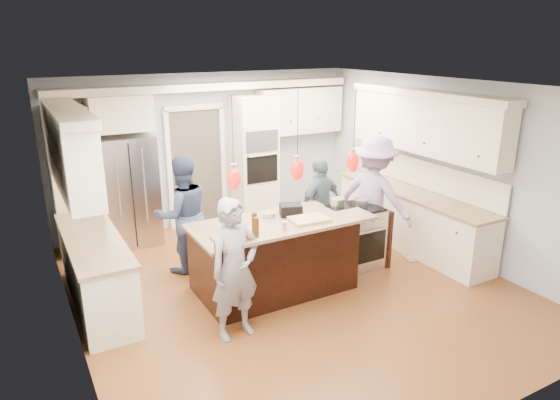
# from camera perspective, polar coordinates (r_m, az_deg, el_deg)

# --- Properties ---
(ground_plane) EXTENTS (6.00, 6.00, 0.00)m
(ground_plane) POSITION_cam_1_polar(r_m,az_deg,el_deg) (6.96, 1.42, -9.82)
(ground_plane) COLOR brown
(ground_plane) RESTS_ON ground
(room_shell) EXTENTS (5.54, 6.04, 2.72)m
(room_shell) POSITION_cam_1_polar(r_m,az_deg,el_deg) (6.33, 1.55, 4.91)
(room_shell) COLOR #B2BCC6
(room_shell) RESTS_ON ground
(refrigerator) EXTENTS (0.90, 0.70, 1.80)m
(refrigerator) POSITION_cam_1_polar(r_m,az_deg,el_deg) (8.43, -17.02, 0.99)
(refrigerator) COLOR #B7B7BC
(refrigerator) RESTS_ON ground
(oven_column) EXTENTS (0.72, 0.69, 2.30)m
(oven_column) POSITION_cam_1_polar(r_m,az_deg,el_deg) (9.11, -2.97, 4.63)
(oven_column) COLOR #FBEBCB
(oven_column) RESTS_ON ground
(back_upper_cabinets) EXTENTS (5.30, 0.61, 2.54)m
(back_upper_cabinets) POSITION_cam_1_polar(r_m,az_deg,el_deg) (8.56, -12.39, 6.92)
(back_upper_cabinets) COLOR #FBEBCB
(back_upper_cabinets) RESTS_ON ground
(right_counter_run) EXTENTS (0.64, 3.10, 2.51)m
(right_counter_run) POSITION_cam_1_polar(r_m,az_deg,el_deg) (8.21, 15.27, 1.83)
(right_counter_run) COLOR #FBEBCB
(right_counter_run) RESTS_ON ground
(left_cabinets) EXTENTS (0.64, 2.30, 2.51)m
(left_cabinets) POSITION_cam_1_polar(r_m,az_deg,el_deg) (6.52, -21.21, -2.94)
(left_cabinets) COLOR #FBEBCB
(left_cabinets) RESTS_ON ground
(kitchen_island) EXTENTS (2.10, 1.46, 1.12)m
(kitchen_island) POSITION_cam_1_polar(r_m,az_deg,el_deg) (6.70, -0.70, -6.38)
(kitchen_island) COLOR black
(kitchen_island) RESTS_ON ground
(island_range) EXTENTS (0.82, 0.71, 0.92)m
(island_range) POSITION_cam_1_polar(r_m,az_deg,el_deg) (7.48, 8.57, -4.14)
(island_range) COLOR #B7B7BC
(island_range) RESTS_ON ground
(pendant_lights) EXTENTS (1.75, 0.15, 1.03)m
(pendant_lights) POSITION_cam_1_polar(r_m,az_deg,el_deg) (5.78, 1.98, 3.51)
(pendant_lights) COLOR black
(pendant_lights) RESTS_ON ground
(person_bar_end) EXTENTS (0.64, 0.46, 1.64)m
(person_bar_end) POSITION_cam_1_polar(r_m,az_deg,el_deg) (5.58, -5.17, -7.88)
(person_bar_end) COLOR gray
(person_bar_end) RESTS_ON ground
(person_far_left) EXTENTS (0.83, 0.65, 1.71)m
(person_far_left) POSITION_cam_1_polar(r_m,az_deg,el_deg) (7.24, -11.04, -1.67)
(person_far_left) COLOR navy
(person_far_left) RESTS_ON ground
(person_far_right) EXTENTS (0.96, 0.59, 1.53)m
(person_far_right) POSITION_cam_1_polar(r_m,az_deg,el_deg) (7.82, 4.63, -0.62)
(person_far_right) COLOR slate
(person_far_right) RESTS_ON ground
(person_range_side) EXTENTS (1.15, 1.41, 1.89)m
(person_range_side) POSITION_cam_1_polar(r_m,az_deg,el_deg) (7.69, 10.65, 0.25)
(person_range_side) COLOR #B390C2
(person_range_side) RESTS_ON ground
(floor_rug) EXTENTS (0.90, 1.15, 0.01)m
(floor_rug) POSITION_cam_1_polar(r_m,az_deg,el_deg) (8.45, 14.94, -5.23)
(floor_rug) COLOR #927250
(floor_rug) RESTS_ON ground
(water_bottle) EXTENTS (0.09, 0.09, 0.32)m
(water_bottle) POSITION_cam_1_polar(r_m,az_deg,el_deg) (5.52, -6.30, -3.03)
(water_bottle) COLOR silver
(water_bottle) RESTS_ON kitchen_island
(beer_bottle_a) EXTENTS (0.07, 0.07, 0.27)m
(beer_bottle_a) POSITION_cam_1_polar(r_m,az_deg,el_deg) (5.63, -4.86, -2.80)
(beer_bottle_a) COLOR #41270B
(beer_bottle_a) RESTS_ON kitchen_island
(beer_bottle_b) EXTENTS (0.07, 0.07, 0.23)m
(beer_bottle_b) POSITION_cam_1_polar(r_m,az_deg,el_deg) (5.58, -2.71, -3.14)
(beer_bottle_b) COLOR #41270B
(beer_bottle_b) RESTS_ON kitchen_island
(beer_bottle_c) EXTENTS (0.06, 0.06, 0.25)m
(beer_bottle_c) POSITION_cam_1_polar(r_m,az_deg,el_deg) (5.69, -2.94, -2.66)
(beer_bottle_c) COLOR #41270B
(beer_bottle_c) RESTS_ON kitchen_island
(drink_can) EXTENTS (0.08, 0.08, 0.11)m
(drink_can) POSITION_cam_1_polar(r_m,az_deg,el_deg) (5.79, 0.50, -2.99)
(drink_can) COLOR #B7B7BC
(drink_can) RESTS_ON kitchen_island
(cutting_board) EXTENTS (0.49, 0.36, 0.04)m
(cutting_board) POSITION_cam_1_polar(r_m,az_deg,el_deg) (6.12, 3.36, -2.22)
(cutting_board) COLOR tan
(cutting_board) RESTS_ON kitchen_island
(pot_large) EXTENTS (0.21, 0.21, 0.12)m
(pot_large) POSITION_cam_1_polar(r_m,az_deg,el_deg) (7.29, 6.57, -0.27)
(pot_large) COLOR #B7B7BC
(pot_large) RESTS_ON island_range
(pot_small) EXTENTS (0.22, 0.22, 0.11)m
(pot_small) POSITION_cam_1_polar(r_m,az_deg,el_deg) (7.35, 9.14, -0.28)
(pot_small) COLOR #B7B7BC
(pot_small) RESTS_ON island_range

